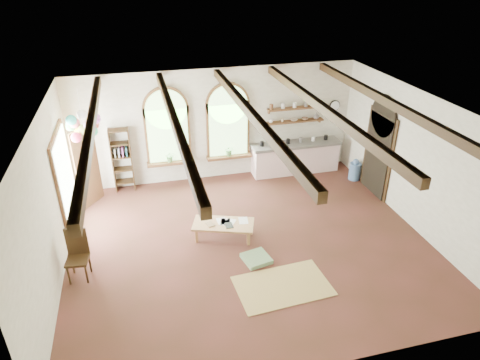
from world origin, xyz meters
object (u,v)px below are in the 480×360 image
object	(u,v)px
kitchen_counter	(295,157)
side_chair	(79,265)
coffee_table	(223,225)
balloon_cluster	(83,125)

from	to	relation	value
kitchen_counter	side_chair	distance (m)	6.89
side_chair	coffee_table	bearing A→B (deg)	11.43
kitchen_counter	side_chair	bearing A→B (deg)	-149.69
side_chair	balloon_cluster	bearing A→B (deg)	84.53
coffee_table	side_chair	distance (m)	3.18
coffee_table	balloon_cluster	size ratio (longest dim) A/B	1.32
kitchen_counter	side_chair	world-z (taller)	side_chair
balloon_cluster	side_chair	bearing A→B (deg)	-95.47
kitchen_counter	coffee_table	xyz separation A→B (m)	(-2.83, -2.85, -0.13)
coffee_table	side_chair	xyz separation A→B (m)	(-3.12, -0.63, -0.04)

